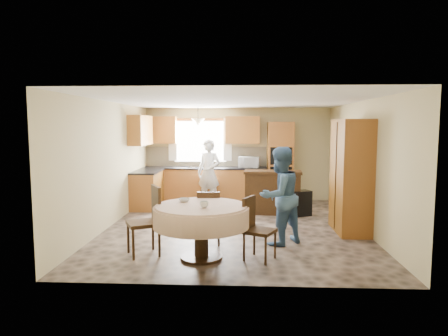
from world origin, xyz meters
The scene contains 36 objects.
floor centered at (0.00, 0.00, 0.00)m, with size 5.00×6.00×0.01m, color #6F5B4E.
ceiling centered at (0.00, 0.00, 2.50)m, with size 5.00×6.00×0.01m, color white.
wall_back centered at (0.00, 3.00, 1.25)m, with size 5.00×0.02×2.50m, color tan.
wall_front centered at (0.00, -3.00, 1.25)m, with size 5.00×0.02×2.50m, color tan.
wall_left centered at (-2.50, 0.00, 1.25)m, with size 0.02×6.00×2.50m, color tan.
wall_right centered at (2.50, 0.00, 1.25)m, with size 0.02×6.00×2.50m, color tan.
window centered at (-1.00, 2.98, 1.60)m, with size 1.40×0.03×1.10m, color white.
curtain_left centered at (-1.75, 2.93, 1.65)m, with size 0.22×0.02×1.15m, color white.
curtain_right centered at (-0.25, 2.93, 1.65)m, with size 0.22×0.02×1.15m, color white.
base_cab_back centered at (-0.85, 2.70, 0.44)m, with size 3.30×0.60×0.88m, color #AD602E.
counter_back centered at (-0.85, 2.70, 0.90)m, with size 3.30×0.64×0.04m, color black.
base_cab_left centered at (-2.20, 1.80, 0.44)m, with size 0.60×1.20×0.88m, color #AD602E.
counter_left centered at (-2.20, 1.80, 0.90)m, with size 0.64×1.20×0.04m, color black.
backsplash centered at (-0.85, 2.99, 1.18)m, with size 3.30×0.02×0.55m, color beige.
wall_cab_left centered at (-2.05, 2.83, 1.91)m, with size 0.85×0.33×0.72m, color #CB8532.
wall_cab_right centered at (0.15, 2.83, 1.91)m, with size 0.90×0.33×0.72m, color #CB8532.
wall_cab_side centered at (-2.33, 1.80, 1.91)m, with size 0.33×1.20×0.72m, color #CB8532.
oven_tower centered at (1.15, 2.69, 1.06)m, with size 0.66×0.62×2.12m, color #AD602E.
oven_upper centered at (1.15, 2.38, 1.25)m, with size 0.56×0.01×0.45m, color black.
oven_lower centered at (1.15, 2.38, 0.75)m, with size 0.56×0.01×0.45m, color black.
pendant centered at (-1.00, 2.50, 2.12)m, with size 0.36×0.36×0.18m, color beige.
sideboard centered at (0.86, 1.25, 0.47)m, with size 1.30×0.54×0.93m, color #39250F.
space_heater centered at (1.48, 1.05, 0.29)m, with size 0.42×0.29×0.57m, color black.
cupboard centered at (2.22, -0.27, 1.07)m, with size 0.56×1.12×2.14m, color #AD602E.
dining_table centered at (-0.45, -1.98, 0.65)m, with size 1.45×1.45×0.83m.
chair_left centered at (-1.30, -1.80, 0.60)m, with size 0.63×0.63×1.08m.
chair_back centered at (-0.40, -1.26, 0.51)m, with size 0.44×0.44×0.93m.
chair_right centered at (0.37, -1.95, 0.52)m, with size 0.55×0.55×0.95m.
framed_picture centered at (2.47, 0.30, 1.67)m, with size 0.06×0.58×0.48m.
microwave centered at (0.33, 2.65, 1.07)m, with size 0.54×0.36×0.30m, color silver.
person_sink centered at (-0.69, 2.11, 0.84)m, with size 0.61×0.40×1.68m, color silver.
person_dining centered at (0.80, -1.15, 0.83)m, with size 0.81×0.63×1.67m, color #3E6087.
bowl_sideboard centered at (0.63, 1.25, 0.96)m, with size 0.22×0.22×0.05m, color #B2B2B2.
bottle_sideboard centered at (1.16, 1.25, 1.09)m, with size 0.12×0.12×0.32m, color silver.
cup_table centered at (-0.38, -2.17, 0.88)m, with size 0.13×0.13×0.10m, color #B2B2B2.
bowl_table centered at (-0.74, -1.72, 0.85)m, with size 0.17×0.17×0.05m, color #B2B2B2.
Camera 1 is at (0.19, -7.87, 2.01)m, focal length 32.00 mm.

